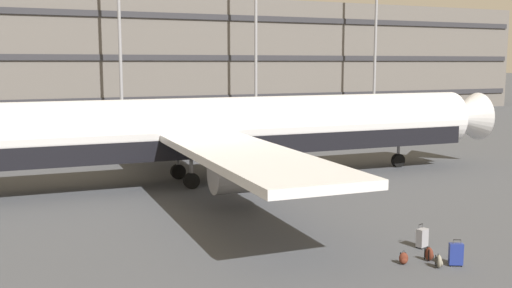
{
  "coord_description": "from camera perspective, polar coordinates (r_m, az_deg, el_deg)",
  "views": [
    {
      "loc": [
        -10.66,
        -31.59,
        7.04
      ],
      "look_at": [
        0.97,
        -4.93,
        3.0
      ],
      "focal_mm": 41.44,
      "sensor_mm": 36.0,
      "label": 1
    }
  ],
  "objects": [
    {
      "name": "light_mast_center_right",
      "position": [
        71.65,
        -0.01,
        13.22
      ],
      "size": [
        1.8,
        0.5,
        23.92
      ],
      "color": "gray",
      "rests_on": "ground_plane"
    },
    {
      "name": "suitcase_silver",
      "position": [
        23.66,
        15.75,
        -8.7
      ],
      "size": [
        0.5,
        0.39,
        0.92
      ],
      "color": "gray",
      "rests_on": "ground_plane"
    },
    {
      "name": "backpack_purple",
      "position": [
        21.71,
        14.07,
        -10.68
      ],
      "size": [
        0.38,
        0.35,
        0.48
      ],
      "color": "#592619",
      "rests_on": "ground_plane"
    },
    {
      "name": "suitcase_orange",
      "position": [
        21.98,
        18.74,
        -10.02
      ],
      "size": [
        0.52,
        0.41,
        0.97
      ],
      "color": "navy",
      "rests_on": "ground_plane"
    },
    {
      "name": "backpack_navy",
      "position": [
        22.31,
        16.38,
        -10.17
      ],
      "size": [
        0.3,
        0.38,
        0.55
      ],
      "color": "#592619",
      "rests_on": "ground_plane"
    },
    {
      "name": "light_mast_right",
      "position": [
        79.92,
        11.51,
        11.96
      ],
      "size": [
        1.8,
        0.5,
        22.43
      ],
      "color": "gray",
      "rests_on": "ground_plane"
    },
    {
      "name": "backpack_laid_flat",
      "position": [
        21.68,
        17.26,
        -10.79
      ],
      "size": [
        0.36,
        0.42,
        0.51
      ],
      "color": "gray",
      "rests_on": "ground_plane"
    },
    {
      "name": "airliner",
      "position": [
        34.61,
        -5.39,
        1.25
      ],
      "size": [
        41.21,
        33.38,
        10.28
      ],
      "color": "silver",
      "rests_on": "ground_plane"
    },
    {
      "name": "ground_plane",
      "position": [
        34.07,
        -4.83,
        -4.05
      ],
      "size": [
        600.0,
        600.0,
        0.0
      ],
      "primitive_type": "plane",
      "color": "#424449"
    },
    {
      "name": "terminal_structure",
      "position": [
        82.35,
        -16.3,
        7.97
      ],
      "size": [
        128.8,
        20.68,
        15.19
      ],
      "color": "#605B56",
      "rests_on": "ground_plane"
    }
  ]
}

